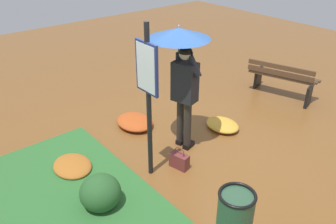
{
  "coord_description": "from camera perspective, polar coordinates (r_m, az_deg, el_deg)",
  "views": [
    {
      "loc": [
        -3.56,
        3.28,
        3.35
      ],
      "look_at": [
        -0.03,
        0.37,
        0.85
      ],
      "focal_mm": 37.17,
      "sensor_mm": 36.0,
      "label": 1
    }
  ],
  "objects": [
    {
      "name": "park_bench",
      "position": [
        7.88,
        18.22,
        5.2
      ],
      "size": [
        1.44,
        0.77,
        0.75
      ],
      "color": "black",
      "rests_on": "ground_plane"
    },
    {
      "name": "ground_plane",
      "position": [
        5.89,
        2.62,
        -6.06
      ],
      "size": [
        18.0,
        18.0,
        0.0
      ],
      "primitive_type": "plane",
      "color": "brown"
    },
    {
      "name": "shrub_cluster",
      "position": [
        4.78,
        -11.03,
        -12.71
      ],
      "size": [
        0.6,
        0.55,
        0.49
      ],
      "color": "#285628",
      "rests_on": "ground_plane"
    },
    {
      "name": "leaf_pile_by_bench",
      "position": [
        5.57,
        -15.4,
        -8.53
      ],
      "size": [
        0.69,
        0.55,
        0.15
      ],
      "color": "#A86023",
      "rests_on": "ground_plane"
    },
    {
      "name": "trash_bin",
      "position": [
        4.12,
        10.79,
        -17.34
      ],
      "size": [
        0.42,
        0.42,
        0.83
      ],
      "color": "#2D5138",
      "rests_on": "ground_plane"
    },
    {
      "name": "info_sign_post",
      "position": [
        4.62,
        -3.34,
        4.28
      ],
      "size": [
        0.44,
        0.07,
        2.3
      ],
      "color": "black",
      "rests_on": "ground_plane"
    },
    {
      "name": "person_with_umbrella",
      "position": [
        5.31,
        2.21,
        8.85
      ],
      "size": [
        0.96,
        0.96,
        2.04
      ],
      "color": "#2D2823",
      "rests_on": "ground_plane"
    },
    {
      "name": "handbag",
      "position": [
        5.41,
        1.87,
        -7.96
      ],
      "size": [
        0.32,
        0.2,
        0.37
      ],
      "color": "brown",
      "rests_on": "ground_plane"
    },
    {
      "name": "leaf_pile_far_path",
      "position": [
        6.49,
        8.92,
        -2.08
      ],
      "size": [
        0.65,
        0.52,
        0.14
      ],
      "color": "gold",
      "rests_on": "ground_plane"
    },
    {
      "name": "leaf_pile_near_person",
      "position": [
        6.51,
        -5.46,
        -1.6
      ],
      "size": [
        0.77,
        0.61,
        0.17
      ],
      "color": "#B74C1E",
      "rests_on": "ground_plane"
    }
  ]
}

